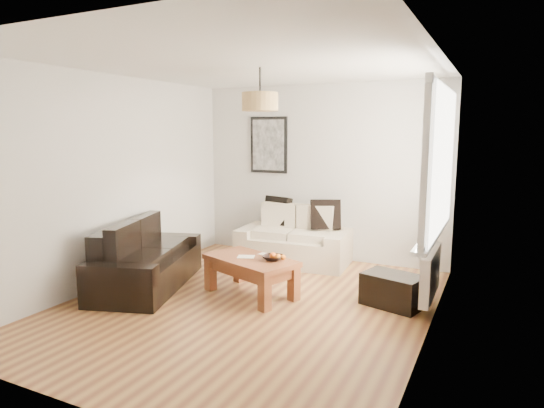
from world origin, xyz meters
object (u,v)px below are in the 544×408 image
at_px(coffee_table, 251,276).
at_px(sofa_leather, 147,256).
at_px(loveseat_cream, 294,237).
at_px(ottoman, 393,290).

bearing_deg(coffee_table, sofa_leather, -167.76).
bearing_deg(loveseat_cream, ottoman, -38.36).
bearing_deg(sofa_leather, ottoman, -95.04).
relative_size(loveseat_cream, ottoman, 2.51).
height_order(coffee_table, ottoman, coffee_table).
xyz_separation_m(sofa_leather, ottoman, (2.88, 0.66, -0.20)).
distance_m(sofa_leather, ottoman, 2.96).
height_order(loveseat_cream, coffee_table, loveseat_cream).
bearing_deg(loveseat_cream, sofa_leather, -128.94).
xyz_separation_m(loveseat_cream, sofa_leather, (-1.21, -1.78, -0.01)).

